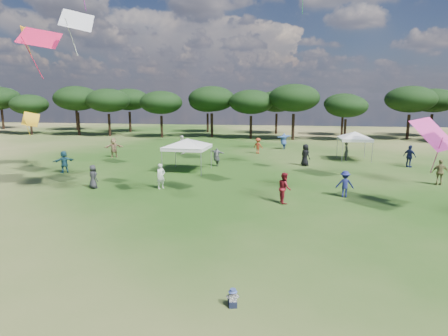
# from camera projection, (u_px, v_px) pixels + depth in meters

# --- Properties ---
(tree_line) EXTENTS (108.78, 17.63, 7.77)m
(tree_line) POSITION_uv_depth(u_px,v_px,m) (287.00, 100.00, 53.81)
(tree_line) COLOR black
(tree_line) RESTS_ON ground
(tent_left) EXTENTS (6.66, 6.66, 2.92)m
(tent_left) POSITION_uv_depth(u_px,v_px,m) (187.00, 140.00, 29.50)
(tent_left) COLOR gray
(tent_left) RESTS_ON ground
(tent_right) EXTENTS (5.63, 5.63, 2.98)m
(tent_right) POSITION_uv_depth(u_px,v_px,m) (355.00, 133.00, 34.74)
(tent_right) COLOR gray
(tent_right) RESTS_ON ground
(toddler) EXTENTS (0.40, 0.43, 0.54)m
(toddler) POSITION_uv_depth(u_px,v_px,m) (233.00, 298.00, 10.60)
(toddler) COLOR black
(toddler) RESTS_ON ground
(festival_crowd) EXTENTS (28.70, 23.55, 1.92)m
(festival_crowd) POSITION_uv_depth(u_px,v_px,m) (236.00, 154.00, 32.96)
(festival_crowd) COLOR navy
(festival_crowd) RESTS_ON ground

